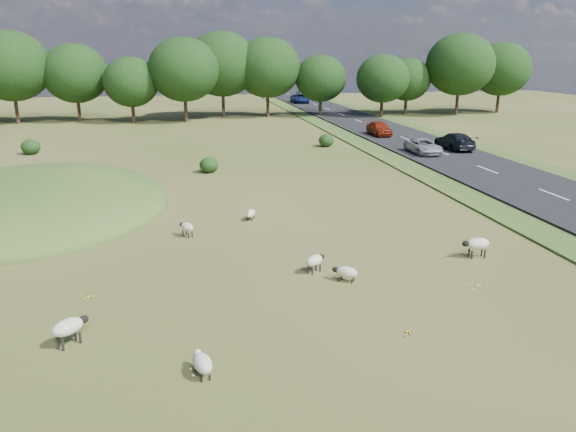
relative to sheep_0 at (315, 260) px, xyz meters
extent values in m
plane|color=#3C531A|center=(-2.13, 21.19, -0.55)|extent=(160.00, 160.00, 0.00)
ellipsoid|color=#33561E|center=(-14.13, 13.19, -0.55)|extent=(16.00, 20.00, 4.00)
cube|color=black|center=(17.87, 31.19, -0.42)|extent=(8.00, 150.00, 0.25)
cylinder|color=black|center=(-25.57, 56.74, 1.55)|extent=(0.44, 0.44, 4.18)
ellipsoid|color=black|center=(-25.57, 56.74, 6.65)|extent=(9.75, 9.75, 8.78)
cylinder|color=black|center=(-18.07, 57.44, 1.26)|extent=(0.44, 0.44, 3.61)
ellipsoid|color=black|center=(-18.07, 57.44, 5.66)|extent=(8.41, 8.41, 7.57)
cylinder|color=black|center=(-10.95, 54.62, 0.96)|extent=(0.44, 0.44, 3.02)
ellipsoid|color=black|center=(-10.95, 54.62, 4.65)|extent=(7.04, 7.04, 6.34)
cylinder|color=black|center=(-4.22, 54.17, 1.40)|extent=(0.44, 0.44, 3.90)
ellipsoid|color=black|center=(-4.22, 54.17, 6.16)|extent=(9.09, 9.09, 8.18)
cylinder|color=black|center=(1.11, 59.09, 1.56)|extent=(0.44, 0.44, 4.22)
ellipsoid|color=black|center=(1.11, 59.09, 6.72)|extent=(9.85, 9.85, 8.86)
cylinder|color=black|center=(7.32, 58.14, 1.43)|extent=(0.44, 0.44, 3.94)
ellipsoid|color=black|center=(7.32, 58.14, 6.25)|extent=(9.20, 9.20, 8.28)
cylinder|color=black|center=(14.73, 57.20, 1.00)|extent=(0.44, 0.44, 3.09)
ellipsoid|color=black|center=(14.73, 57.20, 4.77)|extent=(7.20, 7.20, 6.48)
cylinder|color=black|center=(22.63, 53.65, 1.02)|extent=(0.44, 0.44, 3.12)
ellipsoid|color=black|center=(22.63, 53.65, 4.83)|extent=(7.29, 7.29, 6.56)
cylinder|color=black|center=(27.76, 57.45, 0.92)|extent=(0.44, 0.44, 2.93)
ellipsoid|color=black|center=(27.76, 57.45, 4.50)|extent=(6.84, 6.84, 6.16)
cylinder|color=black|center=(34.72, 55.15, 1.54)|extent=(0.44, 0.44, 4.16)
ellipsoid|color=black|center=(34.72, 55.15, 6.62)|extent=(9.71, 9.71, 8.74)
cylinder|color=black|center=(42.42, 57.09, 1.32)|extent=(0.44, 0.44, 3.74)
ellipsoid|color=black|center=(42.42, 57.09, 5.89)|extent=(8.72, 8.72, 7.84)
ellipsoid|color=black|center=(-3.17, 21.35, 0.05)|extent=(1.46, 1.46, 1.19)
ellipsoid|color=black|center=(8.81, 31.38, 0.07)|extent=(1.51, 1.51, 1.23)
ellipsoid|color=black|center=(-18.53, 32.45, 0.14)|extent=(1.68, 1.68, 1.38)
ellipsoid|color=beige|center=(-0.03, -0.02, 0.01)|extent=(1.00, 0.91, 0.46)
ellipsoid|color=black|center=(0.36, 0.27, 0.04)|extent=(0.36, 0.35, 0.23)
cylinder|color=black|center=(0.12, 0.22, -0.38)|extent=(0.06, 0.06, 0.32)
cylinder|color=black|center=(0.25, 0.05, -0.38)|extent=(0.06, 0.06, 0.32)
cylinder|color=black|center=(-0.30, -0.09, -0.38)|extent=(0.06, 0.06, 0.32)
cylinder|color=black|center=(-0.17, -0.26, -0.38)|extent=(0.06, 0.06, 0.32)
ellipsoid|color=beige|center=(7.64, 0.32, 0.13)|extent=(1.09, 0.58, 0.55)
ellipsoid|color=black|center=(7.05, 0.32, 0.16)|extent=(0.35, 0.27, 0.28)
cylinder|color=black|center=(7.32, 0.18, -0.35)|extent=(0.08, 0.08, 0.39)
cylinder|color=black|center=(7.32, 0.45, -0.35)|extent=(0.08, 0.08, 0.39)
cylinder|color=black|center=(7.95, 0.18, -0.35)|extent=(0.08, 0.08, 0.39)
cylinder|color=black|center=(7.95, 0.45, -0.35)|extent=(0.08, 0.08, 0.39)
ellipsoid|color=beige|center=(-5.17, 5.85, -0.02)|extent=(0.84, 0.94, 0.43)
ellipsoid|color=black|center=(-5.43, 6.22, 0.00)|extent=(0.32, 0.34, 0.22)
cylinder|color=black|center=(-5.39, 5.99, -0.39)|extent=(0.06, 0.06, 0.31)
cylinder|color=black|center=(-5.22, 6.11, -0.39)|extent=(0.06, 0.06, 0.31)
cylinder|color=black|center=(-5.12, 5.59, -0.39)|extent=(0.06, 0.06, 0.31)
cylinder|color=black|center=(-4.95, 5.70, -0.39)|extent=(0.06, 0.06, 0.31)
ellipsoid|color=beige|center=(-5.03, -7.06, -0.12)|extent=(0.70, 1.04, 0.49)
ellipsoid|color=silver|center=(-5.14, -6.56, -0.09)|extent=(0.29, 0.35, 0.24)
cylinder|color=black|center=(-5.21, -6.82, -0.46)|extent=(0.07, 0.07, 0.18)
cylinder|color=black|center=(-4.97, -6.77, -0.46)|extent=(0.07, 0.07, 0.18)
cylinder|color=black|center=(-5.08, -7.36, -0.46)|extent=(0.07, 0.07, 0.18)
cylinder|color=black|center=(-4.85, -7.31, -0.46)|extent=(0.07, 0.07, 0.18)
ellipsoid|color=beige|center=(-1.64, 8.19, -0.17)|extent=(0.71, 0.94, 0.43)
ellipsoid|color=silver|center=(-1.81, 7.76, -0.14)|extent=(0.29, 0.33, 0.21)
cylinder|color=black|center=(-1.63, 7.92, -0.47)|extent=(0.06, 0.06, 0.16)
cylinder|color=black|center=(-1.83, 8.00, -0.47)|extent=(0.06, 0.06, 0.16)
cylinder|color=black|center=(-1.46, 8.38, -0.47)|extent=(0.06, 0.06, 0.16)
cylinder|color=black|center=(-1.65, 8.45, -0.47)|extent=(0.06, 0.06, 0.16)
ellipsoid|color=beige|center=(-9.11, -4.47, 0.10)|extent=(1.15, 1.11, 0.54)
ellipsoid|color=black|center=(-8.69, -4.10, 0.14)|extent=(0.42, 0.42, 0.27)
cylinder|color=black|center=(-8.97, -4.17, -0.35)|extent=(0.08, 0.08, 0.38)
cylinder|color=black|center=(-8.80, -4.37, -0.35)|extent=(0.08, 0.08, 0.38)
cylinder|color=black|center=(-9.43, -4.58, -0.35)|extent=(0.08, 0.08, 0.38)
cylinder|color=black|center=(-9.25, -4.77, -0.35)|extent=(0.08, 0.08, 0.38)
ellipsoid|color=beige|center=(1.05, -1.18, -0.15)|extent=(1.01, 0.93, 0.46)
ellipsoid|color=black|center=(0.66, -0.88, -0.11)|extent=(0.37, 0.35, 0.23)
cylinder|color=black|center=(0.77, -1.11, -0.46)|extent=(0.07, 0.07, 0.17)
cylinder|color=black|center=(0.91, -0.93, -0.46)|extent=(0.07, 0.07, 0.17)
cylinder|color=black|center=(1.19, -1.42, -0.46)|extent=(0.07, 0.07, 0.17)
cylinder|color=black|center=(1.32, -1.25, -0.46)|extent=(0.07, 0.07, 0.17)
imported|color=navy|center=(15.97, 76.46, 0.48)|extent=(2.56, 5.55, 1.54)
imported|color=maroon|center=(15.97, 36.21, 0.46)|extent=(1.78, 4.42, 1.51)
imported|color=#B8B9C0|center=(19.77, 92.53, 0.31)|extent=(1.71, 4.20, 1.22)
imported|color=#AEB1B6|center=(15.97, 24.79, 0.34)|extent=(2.12, 4.59, 1.28)
imported|color=black|center=(19.77, 26.38, 0.46)|extent=(2.11, 5.20, 1.51)
camera|label=1|loc=(-5.36, -21.47, 8.47)|focal=35.00mm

